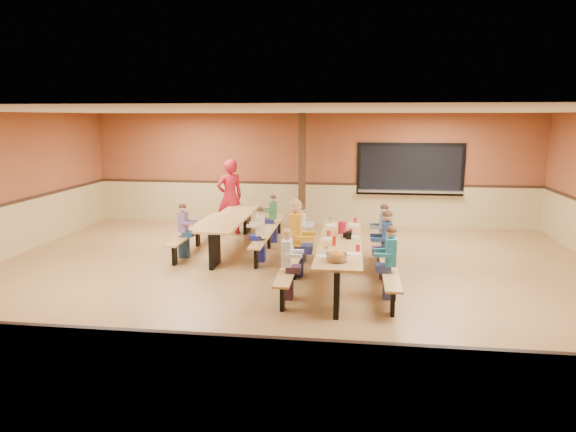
# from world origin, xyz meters

# --- Properties ---
(ground) EXTENTS (12.00, 12.00, 0.00)m
(ground) POSITION_xyz_m (0.00, 0.00, 0.00)
(ground) COLOR brown
(ground) RESTS_ON ground
(room_envelope) EXTENTS (12.04, 10.04, 3.02)m
(room_envelope) POSITION_xyz_m (0.00, 0.00, 0.69)
(room_envelope) COLOR brown
(room_envelope) RESTS_ON ground
(kitchen_pass_through) EXTENTS (2.78, 0.28, 1.38)m
(kitchen_pass_through) POSITION_xyz_m (2.60, 4.96, 1.49)
(kitchen_pass_through) COLOR black
(kitchen_pass_through) RESTS_ON ground
(structural_post) EXTENTS (0.18, 0.18, 3.00)m
(structural_post) POSITION_xyz_m (-0.20, 4.40, 1.50)
(structural_post) COLOR #321E10
(structural_post) RESTS_ON ground
(cafeteria_table_main) EXTENTS (1.91, 3.70, 0.74)m
(cafeteria_table_main) POSITION_xyz_m (0.92, 0.11, 0.53)
(cafeteria_table_main) COLOR #B68A48
(cafeteria_table_main) RESTS_ON ground
(cafeteria_table_second) EXTENTS (1.91, 3.70, 0.74)m
(cafeteria_table_second) POSITION_xyz_m (-1.54, 2.25, 0.53)
(cafeteria_table_second) COLOR #B68A48
(cafeteria_table_second) RESTS_ON ground
(seated_child_white_left) EXTENTS (0.34, 0.28, 1.14)m
(seated_child_white_left) POSITION_xyz_m (0.10, -0.93, 0.57)
(seated_child_white_left) COLOR silver
(seated_child_white_left) RESTS_ON ground
(seated_adult_yellow) EXTENTS (0.47, 0.38, 1.41)m
(seated_adult_yellow) POSITION_xyz_m (0.10, 0.30, 0.71)
(seated_adult_yellow) COLOR orange
(seated_adult_yellow) RESTS_ON ground
(seated_child_grey_left) EXTENTS (0.34, 0.28, 1.14)m
(seated_child_grey_left) POSITION_xyz_m (0.10, 1.30, 0.57)
(seated_child_grey_left) COLOR silver
(seated_child_grey_left) RESTS_ON ground
(seated_child_teal_right) EXTENTS (0.36, 0.29, 1.18)m
(seated_child_teal_right) POSITION_xyz_m (1.75, -0.71, 0.59)
(seated_child_teal_right) COLOR #1E6D87
(seated_child_teal_right) RESTS_ON ground
(seated_child_navy_right) EXTENTS (0.38, 0.31, 1.24)m
(seated_child_navy_right) POSITION_xyz_m (1.75, 0.36, 0.62)
(seated_child_navy_right) COLOR #192C4C
(seated_child_navy_right) RESTS_ON ground
(seated_child_char_right) EXTENTS (0.36, 0.29, 1.19)m
(seated_child_char_right) POSITION_xyz_m (1.75, 1.36, 0.59)
(seated_child_char_right) COLOR #52595D
(seated_child_char_right) RESTS_ON ground
(seated_child_purple_sec) EXTENTS (0.33, 0.27, 1.13)m
(seated_child_purple_sec) POSITION_xyz_m (-2.37, 1.28, 0.56)
(seated_child_purple_sec) COLOR slate
(seated_child_purple_sec) RESTS_ON ground
(seated_child_green_sec) EXTENTS (0.32, 0.26, 1.10)m
(seated_child_green_sec) POSITION_xyz_m (-0.72, 2.84, 0.55)
(seated_child_green_sec) COLOR #357042
(seated_child_green_sec) RESTS_ON ground
(seated_child_tan_sec) EXTENTS (0.32, 0.26, 1.11)m
(seated_child_tan_sec) POSITION_xyz_m (-0.72, 1.17, 0.55)
(seated_child_tan_sec) COLOR beige
(seated_child_tan_sec) RESTS_ON ground
(standing_woman) EXTENTS (0.82, 0.77, 1.88)m
(standing_woman) POSITION_xyz_m (-1.92, 3.53, 0.94)
(standing_woman) COLOR #A21220
(standing_woman) RESTS_ON ground
(punch_pitcher) EXTENTS (0.16, 0.16, 0.22)m
(punch_pitcher) POSITION_xyz_m (0.94, 0.72, 0.85)
(punch_pitcher) COLOR #B2172B
(punch_pitcher) RESTS_ON cafeteria_table_main
(chip_bowl) EXTENTS (0.32, 0.32, 0.15)m
(chip_bowl) POSITION_xyz_m (0.90, -1.23, 0.81)
(chip_bowl) COLOR orange
(chip_bowl) RESTS_ON cafeteria_table_main
(napkin_dispenser) EXTENTS (0.10, 0.14, 0.13)m
(napkin_dispenser) POSITION_xyz_m (1.06, 0.29, 0.80)
(napkin_dispenser) COLOR black
(napkin_dispenser) RESTS_ON cafeteria_table_main
(condiment_mustard) EXTENTS (0.06, 0.06, 0.17)m
(condiment_mustard) POSITION_xyz_m (0.81, -0.19, 0.82)
(condiment_mustard) COLOR yellow
(condiment_mustard) RESTS_ON cafeteria_table_main
(condiment_ketchup) EXTENTS (0.06, 0.06, 0.17)m
(condiment_ketchup) POSITION_xyz_m (0.83, -0.25, 0.82)
(condiment_ketchup) COLOR #B2140F
(condiment_ketchup) RESTS_ON cafeteria_table_main
(table_paddle) EXTENTS (0.16, 0.16, 0.56)m
(table_paddle) POSITION_xyz_m (1.04, 0.44, 0.88)
(table_paddle) COLOR black
(table_paddle) RESTS_ON cafeteria_table_main
(place_settings) EXTENTS (0.65, 3.30, 0.11)m
(place_settings) POSITION_xyz_m (0.92, 0.11, 0.80)
(place_settings) COLOR beige
(place_settings) RESTS_ON cafeteria_table_main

